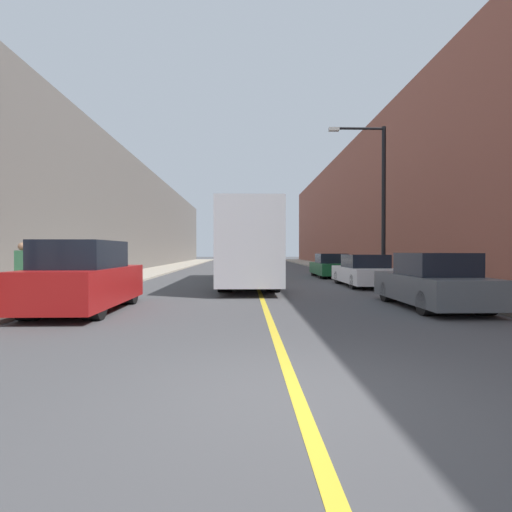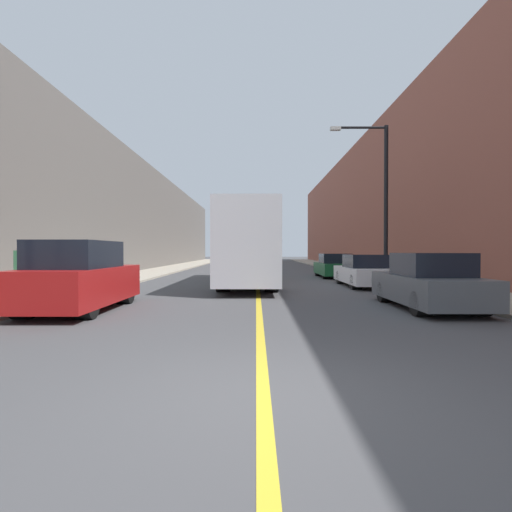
{
  "view_description": "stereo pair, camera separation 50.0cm",
  "coord_description": "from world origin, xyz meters",
  "px_view_note": "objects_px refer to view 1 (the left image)",
  "views": [
    {
      "loc": [
        -0.58,
        -4.33,
        1.61
      ],
      "look_at": [
        -0.14,
        11.1,
        1.4
      ],
      "focal_mm": 28.0,
      "sensor_mm": 36.0,
      "label": 1
    },
    {
      "loc": [
        -0.08,
        -4.34,
        1.61
      ],
      "look_at": [
        -0.14,
        11.1,
        1.4
      ],
      "focal_mm": 28.0,
      "sensor_mm": 36.0,
      "label": 2
    }
  ],
  "objects_px": {
    "car_right_near": "(432,283)",
    "car_right_mid": "(364,272)",
    "street_lamp_right": "(379,193)",
    "car_right_far": "(331,266)",
    "pedestrian": "(22,270)",
    "bus": "(248,245)",
    "parked_suv_left": "(84,279)"
  },
  "relations": [
    {
      "from": "car_right_near",
      "to": "car_right_mid",
      "type": "bearing_deg",
      "value": 89.18
    },
    {
      "from": "car_right_near",
      "to": "street_lamp_right",
      "type": "relative_size",
      "value": 0.58
    },
    {
      "from": "car_right_far",
      "to": "street_lamp_right",
      "type": "distance_m",
      "value": 6.23
    },
    {
      "from": "car_right_far",
      "to": "pedestrian",
      "type": "xyz_separation_m",
      "value": [
        -12.05,
        -11.59,
        0.37
      ]
    },
    {
      "from": "bus",
      "to": "street_lamp_right",
      "type": "height_order",
      "value": "street_lamp_right"
    },
    {
      "from": "car_right_far",
      "to": "pedestrian",
      "type": "relative_size",
      "value": 2.45
    },
    {
      "from": "parked_suv_left",
      "to": "pedestrian",
      "type": "xyz_separation_m",
      "value": [
        -2.59,
        1.77,
        0.15
      ]
    },
    {
      "from": "car_right_near",
      "to": "street_lamp_right",
      "type": "height_order",
      "value": "street_lamp_right"
    },
    {
      "from": "car_right_mid",
      "to": "car_right_far",
      "type": "relative_size",
      "value": 1.07
    },
    {
      "from": "car_right_mid",
      "to": "car_right_near",
      "type": "bearing_deg",
      "value": -90.82
    },
    {
      "from": "bus",
      "to": "street_lamp_right",
      "type": "xyz_separation_m",
      "value": [
        6.34,
        0.1,
        2.54
      ]
    },
    {
      "from": "car_right_mid",
      "to": "street_lamp_right",
      "type": "distance_m",
      "value": 4.18
    },
    {
      "from": "bus",
      "to": "car_right_far",
      "type": "xyz_separation_m",
      "value": [
        5.06,
        4.89,
        -1.23
      ]
    },
    {
      "from": "bus",
      "to": "car_right_mid",
      "type": "height_order",
      "value": "bus"
    },
    {
      "from": "car_right_near",
      "to": "car_right_far",
      "type": "xyz_separation_m",
      "value": [
        -0.06,
        12.96,
        -0.04
      ]
    },
    {
      "from": "car_right_near",
      "to": "car_right_far",
      "type": "distance_m",
      "value": 12.96
    },
    {
      "from": "street_lamp_right",
      "to": "pedestrian",
      "type": "xyz_separation_m",
      "value": [
        -13.34,
        -6.8,
        -3.41
      ]
    },
    {
      "from": "pedestrian",
      "to": "car_right_mid",
      "type": "bearing_deg",
      "value": 23.9
    },
    {
      "from": "car_right_near",
      "to": "bus",
      "type": "bearing_deg",
      "value": 122.35
    },
    {
      "from": "car_right_near",
      "to": "street_lamp_right",
      "type": "distance_m",
      "value": 9.07
    },
    {
      "from": "bus",
      "to": "car_right_far",
      "type": "relative_size",
      "value": 2.73
    },
    {
      "from": "bus",
      "to": "car_right_near",
      "type": "height_order",
      "value": "bus"
    },
    {
      "from": "car_right_mid",
      "to": "street_lamp_right",
      "type": "height_order",
      "value": "street_lamp_right"
    },
    {
      "from": "car_right_far",
      "to": "street_lamp_right",
      "type": "relative_size",
      "value": 0.57
    },
    {
      "from": "car_right_far",
      "to": "street_lamp_right",
      "type": "xyz_separation_m",
      "value": [
        1.28,
        -4.79,
        3.77
      ]
    },
    {
      "from": "pedestrian",
      "to": "parked_suv_left",
      "type": "bearing_deg",
      "value": -34.4
    },
    {
      "from": "bus",
      "to": "street_lamp_right",
      "type": "relative_size",
      "value": 1.56
    },
    {
      "from": "parked_suv_left",
      "to": "car_right_far",
      "type": "bearing_deg",
      "value": 54.68
    },
    {
      "from": "parked_suv_left",
      "to": "pedestrian",
      "type": "height_order",
      "value": "parked_suv_left"
    },
    {
      "from": "parked_suv_left",
      "to": "pedestrian",
      "type": "distance_m",
      "value": 3.14
    },
    {
      "from": "parked_suv_left",
      "to": "street_lamp_right",
      "type": "height_order",
      "value": "street_lamp_right"
    },
    {
      "from": "bus",
      "to": "parked_suv_left",
      "type": "distance_m",
      "value": 9.61
    }
  ]
}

